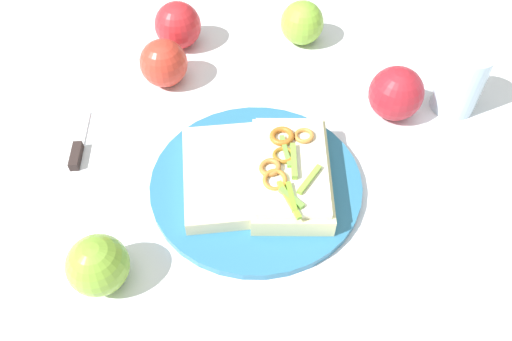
{
  "coord_description": "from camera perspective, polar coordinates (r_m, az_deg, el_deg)",
  "views": [
    {
      "loc": [
        -0.11,
        -0.4,
        0.54
      ],
      "look_at": [
        0.0,
        0.0,
        0.03
      ],
      "focal_mm": 35.04,
      "sensor_mm": 36.0,
      "label": 1
    }
  ],
  "objects": [
    {
      "name": "apple_3",
      "position": [
        0.89,
        -8.91,
        16.06
      ],
      "size": [
        0.1,
        0.1,
        0.08
      ],
      "primitive_type": "sphere",
      "rotation": [
        0.0,
        0.0,
        4.44
      ],
      "color": "red",
      "rests_on": "ground_plane"
    },
    {
      "name": "apple_2",
      "position": [
        0.9,
        5.28,
        16.44
      ],
      "size": [
        0.09,
        0.09,
        0.07
      ],
      "primitive_type": "sphere",
      "rotation": [
        0.0,
        0.0,
        1.24
      ],
      "color": "#83BA37",
      "rests_on": "ground_plane"
    },
    {
      "name": "ground_plane",
      "position": [
        0.68,
        0.0,
        -1.7
      ],
      "size": [
        2.0,
        2.0,
        0.0
      ],
      "primitive_type": "plane",
      "color": "white",
      "rests_on": "ground"
    },
    {
      "name": "plate",
      "position": [
        0.67,
        0.0,
        -1.4
      ],
      "size": [
        0.28,
        0.28,
        0.01
      ],
      "primitive_type": "cylinder",
      "color": "teal",
      "rests_on": "ground_plane"
    },
    {
      "name": "sandwich",
      "position": [
        0.66,
        3.93,
        -0.08
      ],
      "size": [
        0.15,
        0.2,
        0.05
      ],
      "rotation": [
        0.0,
        0.0,
        4.43
      ],
      "color": "beige",
      "rests_on": "plate"
    },
    {
      "name": "bread_slice_side",
      "position": [
        0.66,
        -3.93,
        -0.5
      ],
      "size": [
        0.13,
        0.18,
        0.02
      ],
      "primitive_type": "cube",
      "rotation": [
        0.0,
        0.0,
        4.55
      ],
      "color": "beige",
      "rests_on": "plate"
    },
    {
      "name": "apple_0",
      "position": [
        0.6,
        -17.58,
        -10.25
      ],
      "size": [
        0.07,
        0.07,
        0.07
      ],
      "primitive_type": "sphere",
      "rotation": [
        0.0,
        0.0,
        4.75
      ],
      "color": "#7FB035",
      "rests_on": "ground_plane"
    },
    {
      "name": "drinking_glass",
      "position": [
        0.81,
        22.35,
        9.41
      ],
      "size": [
        0.07,
        0.07,
        0.1
      ],
      "primitive_type": "cylinder",
      "color": "silver",
      "rests_on": "ground_plane"
    },
    {
      "name": "apple_4",
      "position": [
        0.77,
        15.69,
        8.47
      ],
      "size": [
        0.11,
        0.11,
        0.08
      ],
      "primitive_type": "sphere",
      "rotation": [
        0.0,
        0.0,
        5.66
      ],
      "color": "#A71F2A",
      "rests_on": "ground_plane"
    },
    {
      "name": "knife",
      "position": [
        0.76,
        -19.62,
        2.53
      ],
      "size": [
        0.04,
        0.12,
        0.01
      ],
      "rotation": [
        0.0,
        0.0,
        1.36
      ],
      "color": "silver",
      "rests_on": "ground_plane"
    },
    {
      "name": "apple_1",
      "position": [
        0.82,
        -10.5,
        11.96
      ],
      "size": [
        0.11,
        0.11,
        0.08
      ],
      "primitive_type": "sphere",
      "rotation": [
        0.0,
        0.0,
        2.41
      ],
      "color": "red",
      "rests_on": "ground_plane"
    }
  ]
}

